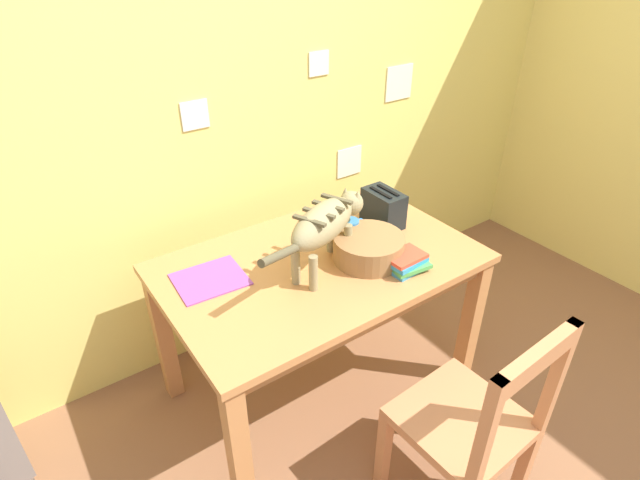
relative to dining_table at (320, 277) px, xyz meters
name	(u,v)px	position (x,y,z in m)	size (l,w,h in m)	color
wall_rear	(249,105)	(0.05, 0.65, 0.59)	(4.62, 0.11, 2.50)	#ECDC6F
dining_table	(320,277)	(0.00, 0.00, 0.00)	(1.33, 0.85, 0.75)	#BC7C46
cat	(326,223)	(-0.01, -0.05, 0.30)	(0.64, 0.32, 0.29)	#92855B
saucer_bowl	(350,240)	(0.19, 0.03, 0.11)	(0.18, 0.18, 0.04)	teal
coffee_mug	(351,228)	(0.19, 0.03, 0.17)	(0.12, 0.08, 0.08)	#3279BF
magazine	(210,279)	(-0.44, 0.14, 0.09)	(0.27, 0.24, 0.01)	purple
book_stack	(406,262)	(0.25, -0.26, 0.13)	(0.18, 0.14, 0.07)	#3A90BF
wicker_basket	(368,248)	(0.17, -0.11, 0.15)	(0.30, 0.30, 0.11)	olive
toaster	(383,208)	(0.42, 0.08, 0.18)	(0.12, 0.20, 0.18)	black
wooden_chair_near	(471,424)	(0.09, -0.80, -0.21)	(0.44, 0.44, 0.93)	#BF794C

